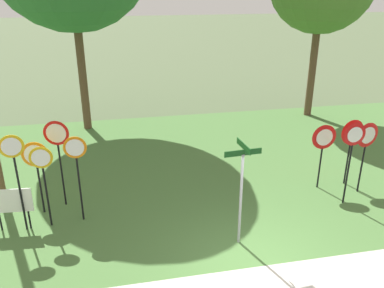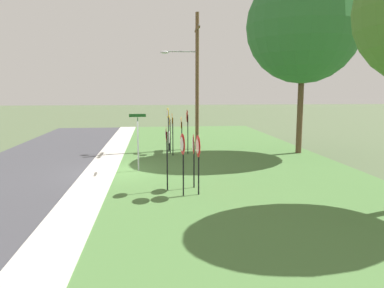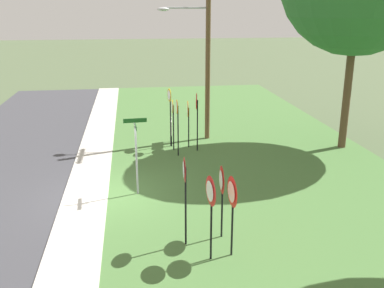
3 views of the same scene
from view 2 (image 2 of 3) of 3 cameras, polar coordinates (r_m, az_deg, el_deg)
name	(u,v)px [view 2 (image 2 of 3)]	position (r m, az deg, el deg)	size (l,w,h in m)	color
ground_plane	(117,172)	(18.88, -11.38, -4.20)	(160.00, 160.00, 0.00)	#4C5B3D
road_asphalt	(15,174)	(19.91, -25.30, -4.18)	(44.00, 6.40, 0.01)	#3D3D42
sidewalk_strip	(100,172)	(18.96, -13.80, -4.13)	(44.00, 1.60, 0.06)	#BCB7AD
grass_median	(236,169)	(19.25, 6.73, -3.79)	(44.00, 12.00, 0.04)	#477038
stop_sign_near_left	(181,127)	(23.81, -1.64, 2.64)	(0.74, 0.11, 2.26)	black
stop_sign_near_right	(172,126)	(22.59, -3.01, 2.81)	(0.62, 0.09, 2.58)	black
stop_sign_far_left	(170,126)	(23.47, -3.42, 2.71)	(0.61, 0.09, 2.41)	black
stop_sign_far_center	(168,121)	(24.08, -3.67, 3.53)	(0.61, 0.13, 2.81)	black
stop_sign_far_right	(187,122)	(23.22, -0.71, 3.36)	(0.72, 0.16, 2.73)	black
yield_sign_near_left	(182,149)	(13.95, -1.48, -0.83)	(0.80, 0.15, 2.39)	black
yield_sign_near_right	(198,151)	(14.14, 0.89, -1.03)	(0.84, 0.12, 2.29)	black
yield_sign_far_left	(166,142)	(14.74, -3.94, 0.36)	(0.70, 0.10, 2.63)	black
yield_sign_far_right	(193,148)	(15.15, 0.17, -0.65)	(0.82, 0.10, 2.21)	black
street_name_post	(138,137)	(18.55, -8.23, 1.07)	(0.96, 0.82, 2.82)	#9EA0A8
utility_pole	(195,77)	(25.19, 0.40, 10.21)	(2.10, 2.55, 8.95)	brown
notice_board	(169,138)	(24.49, -3.48, 0.88)	(1.10, 0.12, 1.25)	black
oak_tree_left	(304,26)	(24.72, 16.61, 16.80)	(6.91, 6.91, 11.25)	brown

